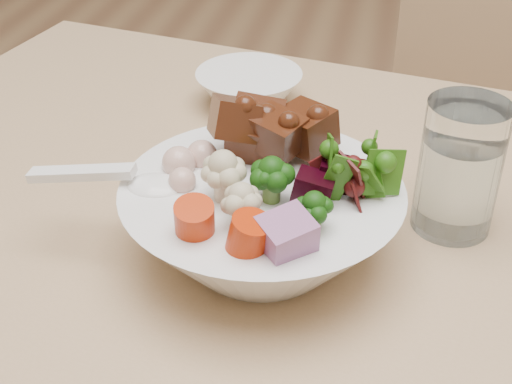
% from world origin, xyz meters
% --- Properties ---
extents(dining_table, '(1.56, 1.07, 0.67)m').
position_xyz_m(dining_table, '(0.04, -0.02, 0.60)').
color(dining_table, tan).
rests_on(dining_table, ground).
extents(chair_far, '(0.41, 0.41, 0.79)m').
position_xyz_m(chair_far, '(0.11, 0.54, 0.44)').
color(chair_far, tan).
rests_on(chair_far, ground).
extents(food_bowl, '(0.24, 0.24, 0.13)m').
position_xyz_m(food_bowl, '(-0.16, -0.02, 0.71)').
color(food_bowl, white).
rests_on(food_bowl, dining_table).
extents(soup_spoon, '(0.14, 0.04, 0.03)m').
position_xyz_m(soup_spoon, '(-0.27, -0.03, 0.74)').
color(soup_spoon, white).
rests_on(soup_spoon, food_bowl).
extents(water_glass, '(0.07, 0.07, 0.13)m').
position_xyz_m(water_glass, '(0.01, 0.06, 0.73)').
color(water_glass, white).
rests_on(water_glass, dining_table).
extents(side_bowl, '(0.13, 0.13, 0.04)m').
position_xyz_m(side_bowl, '(-0.23, 0.27, 0.69)').
color(side_bowl, white).
rests_on(side_bowl, dining_table).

